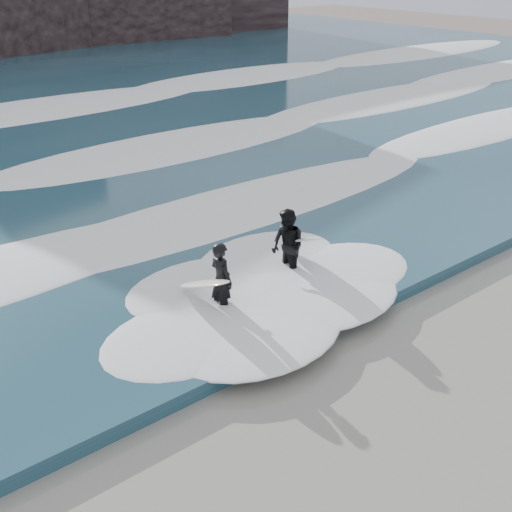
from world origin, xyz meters
The scene contains 5 objects.
ground centered at (0.00, 0.00, 0.00)m, with size 120.00×120.00×0.00m, color #7B6558.
foam_near centered at (0.00, 9.00, 0.40)m, with size 60.00×3.20×0.20m, color white.
foam_mid centered at (0.00, 16.00, 0.42)m, with size 60.00×4.00×0.24m, color white.
surfer_left centered at (0.33, 5.02, 0.83)m, with size 0.90×1.82×1.65m.
surfer_right centered at (2.50, 5.29, 0.87)m, with size 1.31×1.90×1.73m.
Camera 1 is at (-6.31, -4.31, 6.90)m, focal length 45.00 mm.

